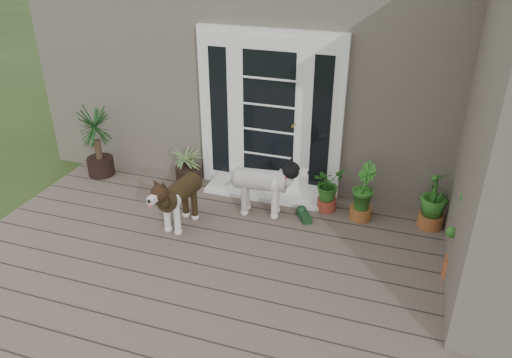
% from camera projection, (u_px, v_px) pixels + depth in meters
% --- Properties ---
extents(deck, '(6.20, 4.60, 0.12)m').
position_uv_depth(deck, '(223.00, 296.00, 5.02)').
color(deck, '#6B5B4C').
rests_on(deck, ground).
extents(house_main, '(7.40, 4.00, 3.10)m').
position_uv_depth(house_main, '(320.00, 51.00, 7.90)').
color(house_main, '#665E54').
rests_on(house_main, ground).
extents(door_unit, '(1.90, 0.14, 2.15)m').
position_uv_depth(door_unit, '(270.00, 114.00, 6.40)').
color(door_unit, white).
rests_on(door_unit, deck).
extents(door_step, '(1.60, 0.40, 0.05)m').
position_uv_depth(door_step, '(264.00, 193.00, 6.72)').
color(door_step, white).
rests_on(door_step, deck).
extents(brindle_dog, '(0.46, 0.85, 0.67)m').
position_uv_depth(brindle_dog, '(180.00, 201.00, 5.91)').
color(brindle_dog, '#342613').
rests_on(brindle_dog, deck).
extents(white_dog, '(0.87, 0.45, 0.69)m').
position_uv_depth(white_dog, '(261.00, 189.00, 6.15)').
color(white_dog, silver).
rests_on(white_dog, deck).
extents(spider_plant, '(0.68, 0.68, 0.64)m').
position_uv_depth(spider_plant, '(188.00, 162.00, 6.89)').
color(spider_plant, '#8EA465').
rests_on(spider_plant, deck).
extents(yucca, '(0.90, 0.90, 1.02)m').
position_uv_depth(yucca, '(97.00, 142.00, 7.03)').
color(yucca, '#113313').
rests_on(yucca, deck).
extents(herb_a, '(0.55, 0.55, 0.50)m').
position_uv_depth(herb_a, '(327.00, 192.00, 6.27)').
color(herb_a, '#23641C').
rests_on(herb_a, deck).
extents(herb_b, '(0.42, 0.42, 0.53)m').
position_uv_depth(herb_b, '(362.00, 200.00, 6.09)').
color(herb_b, '#255E1A').
rests_on(herb_b, deck).
extents(herb_c, '(0.53, 0.53, 0.59)m').
position_uv_depth(herb_c, '(433.00, 205.00, 5.91)').
color(herb_c, '#19581E').
rests_on(herb_c, deck).
extents(sapling, '(0.58, 0.58, 1.65)m').
position_uv_depth(sapling, '(473.00, 210.00, 4.78)').
color(sapling, '#184E16').
rests_on(sapling, deck).
extents(clog_left, '(0.31, 0.37, 0.10)m').
position_uv_depth(clog_left, '(304.00, 215.00, 6.17)').
color(clog_left, '#143419').
rests_on(clog_left, deck).
extents(clog_right, '(0.21, 0.33, 0.09)m').
position_uv_depth(clog_right, '(328.00, 204.00, 6.42)').
color(clog_right, '#14341F').
rests_on(clog_right, deck).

